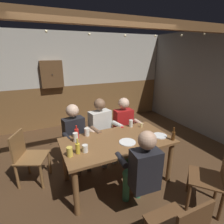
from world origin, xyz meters
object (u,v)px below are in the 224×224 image
object	(u,v)px
person_3	(142,169)
chair_empty_near_right	(27,156)
plate_1	(160,136)
pint_glass_1	(70,152)
dining_table	(117,146)
person_0	(76,134)
pint_glass_0	(87,132)
pint_glass_4	(85,148)
person_1	(102,128)
bottle_2	(173,135)
table_candle	(141,125)
person_2	(125,125)
bottle_0	(78,148)
pint_glass_2	(131,123)
chair_empty_far_end	(213,178)
wall_dart_cabinet	(52,74)
plate_0	(127,142)
bottle_1	(77,133)
pint_glass_3	(76,137)

from	to	relation	value
person_3	chair_empty_near_right	xyz separation A→B (m)	(-1.33, 1.29, -0.21)
plate_1	pint_glass_1	bearing A→B (deg)	178.75
dining_table	chair_empty_near_right	bearing A→B (deg)	155.65
dining_table	person_0	xyz separation A→B (m)	(-0.50, 0.68, 0.01)
pint_glass_0	pint_glass_4	distance (m)	0.50
person_1	pint_glass_4	bearing A→B (deg)	45.02
chair_empty_near_right	pint_glass_4	size ratio (longest dim) A/B	8.31
bottle_2	pint_glass_4	xyz separation A→B (m)	(-1.34, 0.24, -0.03)
person_3	table_candle	size ratio (longest dim) A/B	15.37
plate_1	pint_glass_0	world-z (taller)	pint_glass_0
person_2	pint_glass_4	world-z (taller)	person_2
bottle_0	person_3	bearing A→B (deg)	-40.57
bottle_0	pint_glass_4	distance (m)	0.10
chair_empty_near_right	bottle_0	size ratio (longest dim) A/B	3.97
pint_glass_0	pint_glass_2	world-z (taller)	same
bottle_0	table_candle	bearing A→B (deg)	16.22
person_2	pint_glass_1	xyz separation A→B (m)	(-1.28, -0.81, 0.16)
person_1	plate_1	bearing A→B (deg)	117.70
person_3	pint_glass_2	bearing A→B (deg)	71.20
person_0	chair_empty_far_end	bearing A→B (deg)	120.62
dining_table	plate_1	bearing A→B (deg)	-14.35
dining_table	pint_glass_2	size ratio (longest dim) A/B	13.02
person_2	chair_empty_far_end	distance (m)	1.75
wall_dart_cabinet	chair_empty_far_end	bearing A→B (deg)	-68.02
dining_table	plate_0	bearing A→B (deg)	-55.59
dining_table	person_3	distance (m)	0.69
chair_empty_far_end	plate_0	distance (m)	1.24
bottle_1	bottle_2	size ratio (longest dim) A/B	1.02
person_1	table_candle	bearing A→B (deg)	133.42
person_1	bottle_0	world-z (taller)	person_1
dining_table	person_2	bearing A→B (deg)	52.62
bottle_2	bottle_1	bearing A→B (deg)	153.03
person_3	pint_glass_3	bearing A→B (deg)	128.25
dining_table	chair_empty_near_right	distance (m)	1.47
bottle_2	pint_glass_2	distance (m)	0.79
dining_table	pint_glass_2	bearing A→B (deg)	38.04
dining_table	pint_glass_0	distance (m)	0.55
person_1	plate_1	size ratio (longest dim) A/B	5.28
chair_empty_far_end	wall_dart_cabinet	xyz separation A→B (m)	(-1.50, 3.72, 1.03)
plate_0	pint_glass_0	distance (m)	0.69
dining_table	plate_0	size ratio (longest dim) A/B	6.72
person_0	pint_glass_3	size ratio (longest dim) A/B	8.41
pint_glass_1	dining_table	bearing A→B (deg)	10.54
bottle_1	pint_glass_3	size ratio (longest dim) A/B	1.53
person_2	pint_glass_3	distance (m)	1.21
bottle_1	pint_glass_0	distance (m)	0.18
chair_empty_near_right	dining_table	bearing A→B (deg)	90.00
person_2	bottle_0	bearing A→B (deg)	34.76
plate_1	bottle_0	world-z (taller)	bottle_0
person_0	bottle_1	bearing A→B (deg)	71.21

